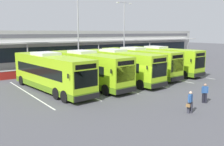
{
  "coord_description": "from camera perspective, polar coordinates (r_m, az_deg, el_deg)",
  "views": [
    {
      "loc": [
        -17.59,
        -17.55,
        5.79
      ],
      "look_at": [
        -2.7,
        3.0,
        1.6
      ],
      "focal_mm": 39.95,
      "sensor_mm": 36.0,
      "label": 1
    }
  ],
  "objects": [
    {
      "name": "coach_bus_right_centre",
      "position": [
        32.82,
        6.01,
        2.32
      ],
      "size": [
        3.82,
        12.33,
        3.78
      ],
      "color": "#9ED11E",
      "rests_on": "ground"
    },
    {
      "name": "lamp_post_centre",
      "position": [
        38.11,
        -7.77,
        10.05
      ],
      "size": [
        3.24,
        0.28,
        11.0
      ],
      "color": "#9E9EA3",
      "rests_on": "ground"
    },
    {
      "name": "bay_stripe_far_west",
      "position": [
        25.26,
        -18.69,
        -4.37
      ],
      "size": [
        0.14,
        13.0,
        0.01
      ],
      "primitive_type": "cube",
      "color": "silver",
      "rests_on": "ground"
    },
    {
      "name": "bay_stripe_east",
      "position": [
        37.11,
        13.93,
        0.13
      ],
      "size": [
        0.14,
        13.0,
        0.01
      ],
      "primitive_type": "cube",
      "color": "silver",
      "rests_on": "ground"
    },
    {
      "name": "coach_bus_centre",
      "position": [
        29.24,
        1.51,
        1.51
      ],
      "size": [
        3.82,
        12.33,
        3.78
      ],
      "color": "#9ED11E",
      "rests_on": "ground"
    },
    {
      "name": "bay_stripe_mid_west",
      "position": [
        28.77,
        -2.53,
        -2.23
      ],
      "size": [
        0.14,
        13.0,
        0.01
      ],
      "primitive_type": "cube",
      "color": "silver",
      "rests_on": "ground"
    },
    {
      "name": "coach_bus_left_centre",
      "position": [
        27.06,
        -5.71,
        0.82
      ],
      "size": [
        3.82,
        12.33,
        3.78
      ],
      "color": "#9ED11E",
      "rests_on": "ground"
    },
    {
      "name": "pedestrian_near_bin",
      "position": [
        21.9,
        20.46,
        -4.2
      ],
      "size": [
        0.5,
        0.42,
        1.62
      ],
      "color": "black",
      "rests_on": "ground"
    },
    {
      "name": "coach_bus_leftmost",
      "position": [
        25.29,
        -13.79,
        -0.0
      ],
      "size": [
        3.82,
        12.33,
        3.78
      ],
      "color": "#9ED11E",
      "rests_on": "ground"
    },
    {
      "name": "pedestrian_with_handbag",
      "position": [
        18.8,
        17.43,
        -6.28
      ],
      "size": [
        0.65,
        0.36,
        1.62
      ],
      "color": "#33333D",
      "rests_on": "ground"
    },
    {
      "name": "bay_stripe_centre",
      "position": [
        31.23,
        3.91,
        -1.32
      ],
      "size": [
        0.14,
        13.0,
        0.01
      ],
      "primitive_type": "cube",
      "color": "silver",
      "rests_on": "ground"
    },
    {
      "name": "lamp_post_east",
      "position": [
        44.81,
        2.8,
        10.01
      ],
      "size": [
        3.24,
        0.28,
        11.0
      ],
      "color": "#9E9EA3",
      "rests_on": "ground"
    },
    {
      "name": "bay_stripe_west",
      "position": [
        26.75,
        -10.08,
        -3.26
      ],
      "size": [
        0.14,
        13.0,
        0.01
      ],
      "primitive_type": "cube",
      "color": "silver",
      "rests_on": "ground"
    },
    {
      "name": "terminal_building",
      "position": [
        47.89,
        -14.38,
        5.77
      ],
      "size": [
        70.0,
        13.0,
        6.0
      ],
      "color": "#B7B7B2",
      "rests_on": "ground"
    },
    {
      "name": "ground_plane",
      "position": [
        25.51,
        8.93,
        -3.86
      ],
      "size": [
        200.0,
        200.0,
        0.0
      ],
      "primitive_type": "plane",
      "color": "#4C4C51"
    },
    {
      "name": "coach_bus_rightmost",
      "position": [
        35.92,
        11.1,
        2.81
      ],
      "size": [
        3.82,
        12.33,
        3.78
      ],
      "color": "#9ED11E",
      "rests_on": "ground"
    },
    {
      "name": "red_barrier_wall",
      "position": [
        36.93,
        -7.09,
        1.16
      ],
      "size": [
        60.0,
        0.4,
        1.1
      ],
      "color": "maroon",
      "rests_on": "ground"
    },
    {
      "name": "bay_stripe_mid_east",
      "position": [
        34.04,
        9.36,
        -0.53
      ],
      "size": [
        0.14,
        13.0,
        0.01
      ],
      "primitive_type": "cube",
      "color": "silver",
      "rests_on": "ground"
    }
  ]
}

